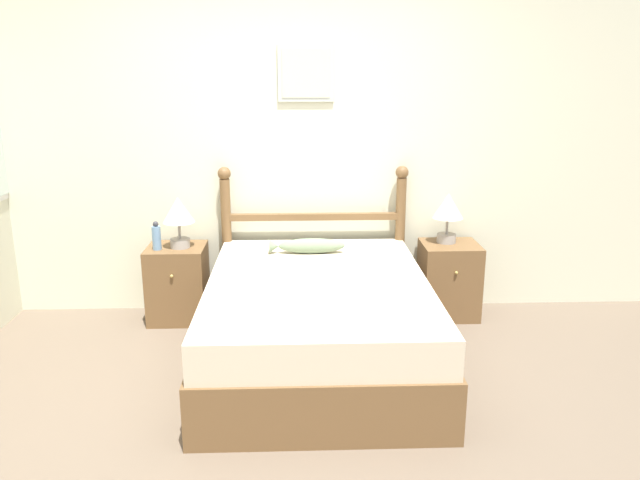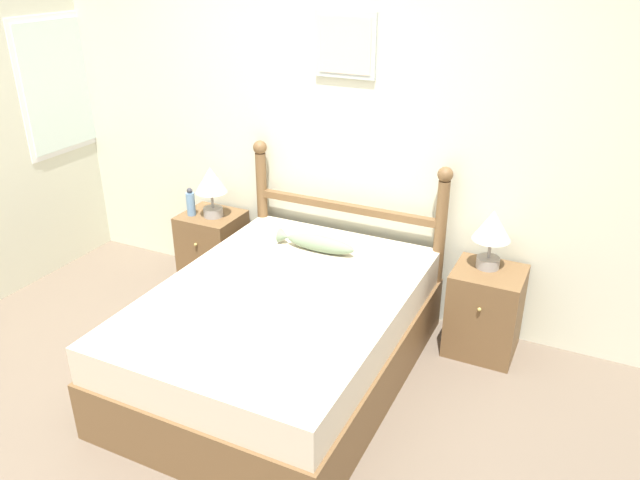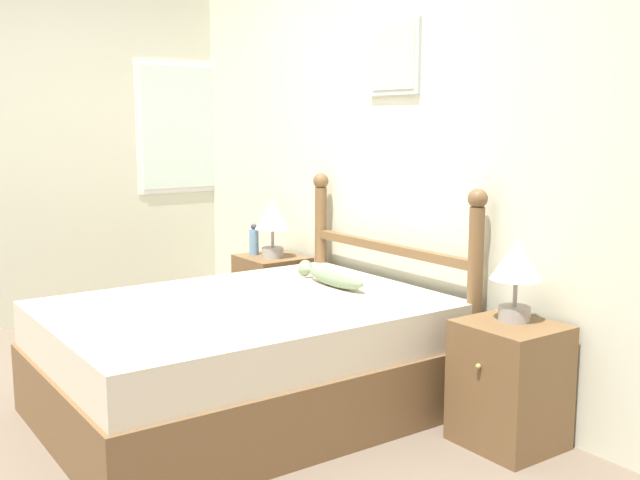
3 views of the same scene
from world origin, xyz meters
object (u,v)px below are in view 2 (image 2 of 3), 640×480
at_px(nightstand_right, 485,311).
at_px(table_lamp_right, 492,230).
at_px(bottle, 191,203).
at_px(fish_pillow, 316,243).
at_px(bed, 282,334).
at_px(nightstand_left, 213,249).
at_px(table_lamp_left, 211,184).

height_order(nightstand_right, table_lamp_right, table_lamp_right).
distance_m(bottle, fish_pillow, 1.11).
xyz_separation_m(bed, fish_pillow, (-0.05, 0.58, 0.34)).
bearing_deg(table_lamp_right, nightstand_left, -178.75).
bearing_deg(nightstand_right, nightstand_left, 180.00).
relative_size(nightstand_right, bottle, 2.69).
relative_size(nightstand_left, fish_pillow, 1.06).
height_order(bed, bottle, bottle).
distance_m(nightstand_left, nightstand_right, 2.06).
height_order(nightstand_right, table_lamp_left, table_lamp_left).
relative_size(table_lamp_left, fish_pillow, 0.70).
bearing_deg(table_lamp_left, nightstand_left, 155.49).
bearing_deg(bottle, fish_pillow, -7.16).
xyz_separation_m(nightstand_right, table_lamp_left, (-2.02, -0.02, 0.54)).
bearing_deg(table_lamp_right, bed, -140.43).
bearing_deg(nightstand_right, bottle, -178.19).
relative_size(table_lamp_left, table_lamp_right, 1.00).
relative_size(bed, table_lamp_right, 5.13).
relative_size(nightstand_right, fish_pillow, 1.06).
bearing_deg(bottle, table_lamp_right, 3.01).
relative_size(bed, table_lamp_left, 5.13).
height_order(nightstand_left, table_lamp_left, table_lamp_left).
relative_size(nightstand_left, nightstand_right, 1.00).
distance_m(bed, bottle, 1.41).
relative_size(nightstand_right, table_lamp_right, 1.51).
bearing_deg(bed, fish_pillow, 95.32).
bearing_deg(nightstand_left, table_lamp_right, 1.25).
bearing_deg(nightstand_right, table_lamp_left, -179.50).
height_order(bed, fish_pillow, fish_pillow).
distance_m(nightstand_left, table_lamp_right, 2.11).
bearing_deg(nightstand_right, fish_pillow, -169.21).
xyz_separation_m(bed, nightstand_right, (1.03, 0.79, 0.00)).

